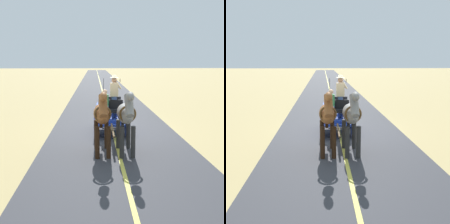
% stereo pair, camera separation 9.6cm
% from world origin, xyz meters
% --- Properties ---
extents(ground_plane, '(200.00, 200.00, 0.00)m').
position_xyz_m(ground_plane, '(0.00, 0.00, 0.00)').
color(ground_plane, tan).
extents(road_surface, '(5.48, 160.00, 0.01)m').
position_xyz_m(road_surface, '(0.00, 0.00, 0.00)').
color(road_surface, '#38383D').
rests_on(road_surface, ground).
extents(road_centre_stripe, '(0.12, 160.00, 0.00)m').
position_xyz_m(road_centre_stripe, '(0.00, 0.00, 0.01)').
color(road_centre_stripe, '#DBCC4C').
rests_on(road_centre_stripe, road_surface).
extents(horse_drawn_carriage, '(1.45, 4.51, 2.50)m').
position_xyz_m(horse_drawn_carriage, '(0.12, 0.17, 0.82)').
color(horse_drawn_carriage, '#1E3899').
rests_on(horse_drawn_carriage, ground).
extents(horse_near_side, '(0.60, 2.13, 2.21)m').
position_xyz_m(horse_near_side, '(-0.22, 3.20, 1.32)').
color(horse_near_side, gray).
rests_on(horse_near_side, ground).
extents(horse_off_side, '(0.59, 2.13, 2.21)m').
position_xyz_m(horse_off_side, '(0.56, 3.19, 1.32)').
color(horse_off_side, brown).
rests_on(horse_off_side, ground).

